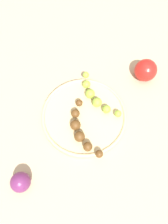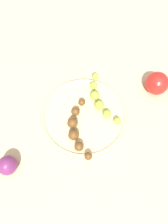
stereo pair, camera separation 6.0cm
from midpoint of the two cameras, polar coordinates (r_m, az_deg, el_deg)
name	(u,v)px [view 1 (the left image)]	position (r m, az deg, el deg)	size (l,w,h in m)	color
ground_plane	(84,117)	(0.63, -2.69, -1.76)	(2.40, 2.40, 0.00)	tan
fruit_bowl	(84,116)	(0.62, -2.74, -1.31)	(0.26, 0.26, 0.02)	#D1B784
banana_green	(96,97)	(0.63, 0.52, 3.97)	(0.08, 0.18, 0.03)	#8CAD38
banana_overripe	(81,130)	(0.58, -3.88, -5.18)	(0.10, 0.17, 0.03)	#593819
apple_red	(146,70)	(0.70, 14.24, 10.83)	(0.07, 0.07, 0.07)	red
plum_purple	(20,182)	(0.59, -20.04, -18.00)	(0.05, 0.05, 0.05)	#662659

